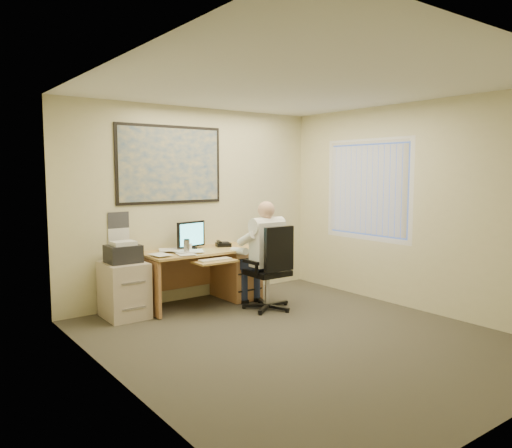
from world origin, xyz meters
TOP-DOWN VIEW (x-y plane):
  - room_shell at (0.00, 0.00)m, footprint 4.00×4.50m
  - desk at (0.19, 1.90)m, footprint 1.60×0.97m
  - world_map at (-0.39, 2.23)m, footprint 1.56×0.03m
  - wall_calendar at (-1.14, 2.24)m, footprint 0.28×0.01m
  - window_blinds at (1.97, 0.80)m, footprint 0.06×1.40m
  - filing_cabinet at (-1.22, 1.91)m, footprint 0.50×0.60m
  - office_chair at (0.45, 1.09)m, footprint 0.67×0.67m
  - person at (0.44, 1.17)m, footprint 0.61×0.86m

SIDE VIEW (x-z plane):
  - office_chair at x=0.45m, z-range -0.23..0.88m
  - filing_cabinet at x=-1.22m, z-range -0.07..0.89m
  - desk at x=0.19m, z-range -0.12..1.00m
  - person at x=0.44m, z-range 0.00..1.42m
  - wall_calendar at x=-1.14m, z-range 0.87..1.29m
  - room_shell at x=0.00m, z-range 0.00..2.70m
  - window_blinds at x=1.97m, z-range 0.90..2.20m
  - world_map at x=-0.39m, z-range 1.37..2.43m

